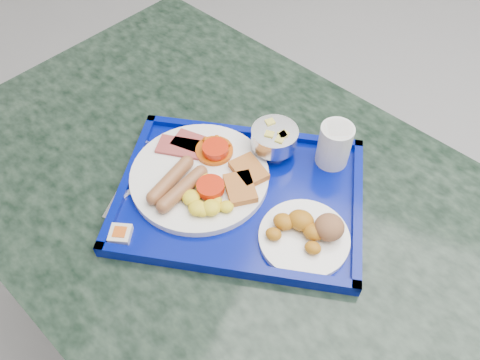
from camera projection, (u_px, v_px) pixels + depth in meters
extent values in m
cylinder|color=gray|center=(230.00, 328.00, 1.44)|extent=(0.54, 0.54, 0.03)
cylinder|color=gray|center=(228.00, 277.00, 1.17)|extent=(0.11, 0.11, 0.66)
cube|color=black|center=(224.00, 193.00, 0.90)|extent=(1.36, 1.13, 0.04)
cube|color=#020E7E|center=(240.00, 196.00, 0.86)|extent=(0.50, 0.41, 0.01)
cube|color=#020E7E|center=(253.00, 132.00, 0.95)|extent=(0.43, 0.12, 0.01)
cube|color=#020E7E|center=(224.00, 266.00, 0.76)|extent=(0.43, 0.12, 0.01)
cube|color=#020E7E|center=(357.00, 207.00, 0.83)|extent=(0.09, 0.32, 0.01)
cube|color=#020E7E|center=(128.00, 177.00, 0.87)|extent=(0.09, 0.32, 0.01)
cylinder|color=white|center=(200.00, 176.00, 0.87)|extent=(0.26, 0.26, 0.01)
cube|color=#A94344|center=(195.00, 144.00, 0.91)|extent=(0.09, 0.05, 0.01)
cube|color=#A94344|center=(180.00, 147.00, 0.90)|extent=(0.09, 0.06, 0.01)
cylinder|color=#CD5508|center=(214.00, 151.00, 0.90)|extent=(0.07, 0.07, 0.01)
sphere|color=#CD5508|center=(219.00, 153.00, 0.88)|extent=(0.01, 0.01, 0.01)
sphere|color=#CD5508|center=(213.00, 151.00, 0.89)|extent=(0.01, 0.01, 0.01)
sphere|color=#CD5508|center=(217.00, 138.00, 0.91)|extent=(0.01, 0.01, 0.01)
sphere|color=#CD5508|center=(215.00, 150.00, 0.89)|extent=(0.01, 0.01, 0.01)
sphere|color=#CD5508|center=(221.00, 140.00, 0.90)|extent=(0.01, 0.01, 0.01)
sphere|color=#CD5508|center=(217.00, 158.00, 0.88)|extent=(0.01, 0.01, 0.01)
sphere|color=#CD5508|center=(222.00, 144.00, 0.90)|extent=(0.01, 0.01, 0.01)
sphere|color=#CD5508|center=(211.00, 149.00, 0.89)|extent=(0.01, 0.01, 0.01)
sphere|color=#CD5508|center=(206.00, 146.00, 0.89)|extent=(0.01, 0.01, 0.01)
sphere|color=#CD5508|center=(206.00, 139.00, 0.91)|extent=(0.01, 0.01, 0.01)
sphere|color=#CD5508|center=(208.00, 146.00, 0.89)|extent=(0.01, 0.01, 0.01)
sphere|color=#CD5508|center=(206.00, 140.00, 0.90)|extent=(0.01, 0.01, 0.01)
sphere|color=#CD5508|center=(228.00, 144.00, 0.90)|extent=(0.01, 0.01, 0.01)
sphere|color=#CD5508|center=(209.00, 149.00, 0.89)|extent=(0.01, 0.01, 0.01)
sphere|color=#CD5508|center=(223.00, 146.00, 0.89)|extent=(0.01, 0.01, 0.01)
sphere|color=#CD5508|center=(211.00, 153.00, 0.88)|extent=(0.01, 0.01, 0.01)
cube|color=#B5672D|center=(249.00, 170.00, 0.86)|extent=(0.08, 0.08, 0.01)
cube|color=#B5672D|center=(240.00, 188.00, 0.84)|extent=(0.08, 0.08, 0.01)
cylinder|color=brown|center=(170.00, 180.00, 0.84)|extent=(0.04, 0.10, 0.03)
cylinder|color=brown|center=(183.00, 189.00, 0.83)|extent=(0.05, 0.10, 0.03)
ellipsoid|color=yellow|center=(197.00, 208.00, 0.81)|extent=(0.03, 0.03, 0.02)
ellipsoid|color=yellow|center=(202.00, 210.00, 0.81)|extent=(0.03, 0.03, 0.02)
ellipsoid|color=yellow|center=(216.00, 200.00, 0.82)|extent=(0.02, 0.02, 0.01)
ellipsoid|color=yellow|center=(204.00, 183.00, 0.84)|extent=(0.03, 0.03, 0.02)
ellipsoid|color=yellow|center=(191.00, 198.00, 0.82)|extent=(0.03, 0.03, 0.02)
ellipsoid|color=yellow|center=(227.00, 207.00, 0.81)|extent=(0.02, 0.02, 0.02)
ellipsoid|color=yellow|center=(206.00, 181.00, 0.84)|extent=(0.03, 0.03, 0.02)
ellipsoid|color=yellow|center=(218.00, 187.00, 0.84)|extent=(0.03, 0.03, 0.02)
ellipsoid|color=yellow|center=(214.00, 187.00, 0.84)|extent=(0.03, 0.03, 0.02)
ellipsoid|color=yellow|center=(211.00, 208.00, 0.81)|extent=(0.03, 0.03, 0.02)
ellipsoid|color=yellow|center=(203.00, 187.00, 0.84)|extent=(0.03, 0.03, 0.02)
ellipsoid|color=yellow|center=(216.00, 207.00, 0.81)|extent=(0.02, 0.02, 0.01)
cylinder|color=red|center=(215.00, 149.00, 0.88)|extent=(0.05, 0.05, 0.01)
cylinder|color=red|center=(211.00, 187.00, 0.83)|extent=(0.05, 0.05, 0.01)
cylinder|color=white|center=(304.00, 238.00, 0.79)|extent=(0.15, 0.15, 0.01)
ellipsoid|color=#BB7116|center=(313.00, 248.00, 0.76)|extent=(0.03, 0.02, 0.02)
ellipsoid|color=#BB7116|center=(313.00, 232.00, 0.78)|extent=(0.04, 0.03, 0.02)
ellipsoid|color=#BB7116|center=(301.00, 220.00, 0.79)|extent=(0.05, 0.04, 0.03)
ellipsoid|color=#BB7116|center=(284.00, 222.00, 0.79)|extent=(0.04, 0.03, 0.02)
ellipsoid|color=#BB7116|center=(274.00, 234.00, 0.78)|extent=(0.03, 0.02, 0.02)
ellipsoid|color=#905A39|center=(329.00, 227.00, 0.77)|extent=(0.05, 0.05, 0.04)
cylinder|color=silver|center=(273.00, 151.00, 0.92)|extent=(0.06, 0.06, 0.01)
cylinder|color=silver|center=(274.00, 147.00, 0.91)|extent=(0.02, 0.02, 0.02)
cylinder|color=silver|center=(275.00, 137.00, 0.89)|extent=(0.09, 0.09, 0.04)
cube|color=#FFF161|center=(282.00, 136.00, 0.87)|extent=(0.02, 0.02, 0.01)
cube|color=#FFF161|center=(280.00, 141.00, 0.86)|extent=(0.02, 0.02, 0.01)
cube|color=#FFF161|center=(269.00, 136.00, 0.87)|extent=(0.02, 0.02, 0.01)
cube|color=#FFF161|center=(270.00, 124.00, 0.89)|extent=(0.02, 0.02, 0.01)
cube|color=#FFF161|center=(284.00, 136.00, 0.87)|extent=(0.02, 0.02, 0.01)
cylinder|color=white|center=(334.00, 145.00, 0.87)|extent=(0.06, 0.06, 0.09)
cylinder|color=orange|center=(338.00, 130.00, 0.84)|extent=(0.05, 0.05, 0.01)
cube|color=silver|center=(141.00, 183.00, 0.87)|extent=(0.05, 0.13, 0.00)
ellipsoid|color=silver|center=(150.00, 148.00, 0.92)|extent=(0.04, 0.05, 0.01)
cube|color=silver|center=(129.00, 178.00, 0.88)|extent=(0.03, 0.19, 0.00)
cube|color=silver|center=(120.00, 234.00, 0.79)|extent=(0.05, 0.05, 0.01)
cube|color=#D55617|center=(119.00, 232.00, 0.79)|extent=(0.03, 0.03, 0.00)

